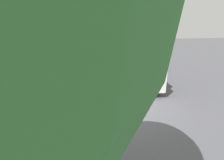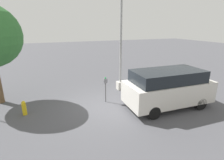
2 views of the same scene
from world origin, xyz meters
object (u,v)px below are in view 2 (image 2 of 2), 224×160
(parked_van, at_px, (168,87))
(lamp_post, at_px, (121,58))
(fire_hydrant, at_px, (24,108))
(parking_meter_near, at_px, (105,84))

(parked_van, bearing_deg, lamp_post, 111.44)
(fire_hydrant, bearing_deg, parked_van, -15.00)
(lamp_post, bearing_deg, parking_meter_near, -135.90)
(lamp_post, height_order, parked_van, lamp_post)
(parked_van, bearing_deg, parking_meter_near, 149.83)
(parking_meter_near, distance_m, lamp_post, 2.55)
(parking_meter_near, distance_m, parked_van, 3.38)
(lamp_post, distance_m, fire_hydrant, 6.36)
(parking_meter_near, distance_m, fire_hydrant, 4.30)
(lamp_post, bearing_deg, fire_hydrant, -165.53)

